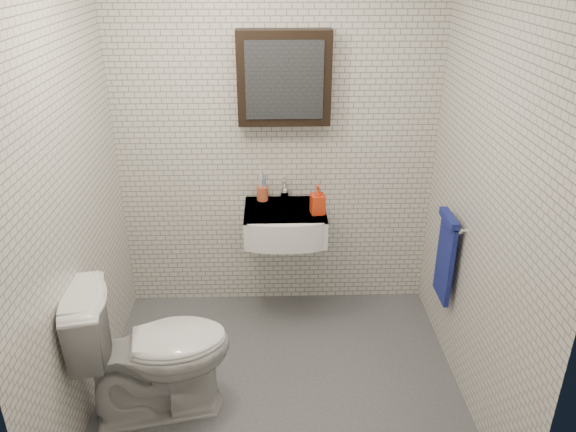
# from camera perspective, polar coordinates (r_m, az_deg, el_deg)

# --- Properties ---
(ground) EXTENTS (2.20, 2.00, 0.01)m
(ground) POSITION_cam_1_polar(r_m,az_deg,el_deg) (3.62, -0.78, -16.85)
(ground) COLOR #4B4E52
(ground) RESTS_ON ground
(room_shell) EXTENTS (2.22, 2.02, 2.51)m
(room_shell) POSITION_cam_1_polar(r_m,az_deg,el_deg) (2.85, -0.95, 5.50)
(room_shell) COLOR silver
(room_shell) RESTS_ON ground
(washbasin) EXTENTS (0.55, 0.50, 0.20)m
(washbasin) POSITION_cam_1_polar(r_m,az_deg,el_deg) (3.81, -0.29, -0.83)
(washbasin) COLOR white
(washbasin) RESTS_ON room_shell
(faucet) EXTENTS (0.06, 0.20, 0.15)m
(faucet) POSITION_cam_1_polar(r_m,az_deg,el_deg) (3.92, -0.37, 2.55)
(faucet) COLOR silver
(faucet) RESTS_ON washbasin
(mirror_cabinet) EXTENTS (0.60, 0.15, 0.60)m
(mirror_cabinet) POSITION_cam_1_polar(r_m,az_deg,el_deg) (3.68, -0.40, 13.82)
(mirror_cabinet) COLOR black
(mirror_cabinet) RESTS_ON room_shell
(towel_rail) EXTENTS (0.09, 0.30, 0.58)m
(towel_rail) POSITION_cam_1_polar(r_m,az_deg,el_deg) (3.64, 15.74, -3.70)
(towel_rail) COLOR silver
(towel_rail) RESTS_ON room_shell
(toothbrush_cup) EXTENTS (0.10, 0.10, 0.22)m
(toothbrush_cup) POSITION_cam_1_polar(r_m,az_deg,el_deg) (3.93, -2.61, 2.37)
(toothbrush_cup) COLOR #BD4F2F
(toothbrush_cup) RESTS_ON washbasin
(soap_bottle) EXTENTS (0.10, 0.10, 0.20)m
(soap_bottle) POSITION_cam_1_polar(r_m,az_deg,el_deg) (3.71, 3.04, 1.69)
(soap_bottle) COLOR orange
(soap_bottle) RESTS_ON washbasin
(toilet) EXTENTS (0.92, 0.63, 0.86)m
(toilet) POSITION_cam_1_polar(r_m,az_deg,el_deg) (3.29, -13.50, -13.01)
(toilet) COLOR white
(toilet) RESTS_ON ground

